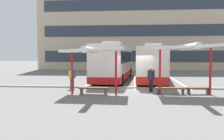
{
  "coord_description": "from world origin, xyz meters",
  "views": [
    {
      "loc": [
        -0.1,
        -17.46,
        2.52
      ],
      "look_at": [
        -1.95,
        2.41,
        1.27
      ],
      "focal_mm": 37.95,
      "sensor_mm": 36.0,
      "label": 1
    }
  ],
  "objects_px": {
    "coach_bus_0": "(115,62)",
    "waiting_shelter_1": "(186,48)",
    "waiting_passenger_0": "(72,77)",
    "coach_bus_1": "(153,64)",
    "waiting_passenger_2": "(151,77)",
    "bench_0": "(94,89)",
    "waiting_passenger_1": "(72,75)",
    "bench_1": "(170,89)",
    "waiting_shelter_0": "(93,51)",
    "bench_2": "(198,89)"
  },
  "relations": [
    {
      "from": "coach_bus_1",
      "to": "waiting_shelter_1",
      "type": "distance_m",
      "value": 8.88
    },
    {
      "from": "waiting_shelter_0",
      "to": "waiting_shelter_1",
      "type": "bearing_deg",
      "value": 2.7
    },
    {
      "from": "coach_bus_1",
      "to": "waiting_passenger_2",
      "type": "bearing_deg",
      "value": -95.64
    },
    {
      "from": "waiting_passenger_1",
      "to": "waiting_passenger_2",
      "type": "height_order",
      "value": "waiting_passenger_1"
    },
    {
      "from": "bench_0",
      "to": "waiting_shelter_1",
      "type": "bearing_deg",
      "value": 1.52
    },
    {
      "from": "coach_bus_1",
      "to": "bench_1",
      "type": "bearing_deg",
      "value": -87.13
    },
    {
      "from": "coach_bus_1",
      "to": "bench_1",
      "type": "height_order",
      "value": "coach_bus_1"
    },
    {
      "from": "bench_0",
      "to": "coach_bus_0",
      "type": "bearing_deg",
      "value": 85.87
    },
    {
      "from": "coach_bus_0",
      "to": "waiting_passenger_1",
      "type": "distance_m",
      "value": 7.23
    },
    {
      "from": "waiting_passenger_1",
      "to": "bench_1",
      "type": "bearing_deg",
      "value": -14.61
    },
    {
      "from": "coach_bus_0",
      "to": "waiting_passenger_2",
      "type": "bearing_deg",
      "value": -67.39
    },
    {
      "from": "waiting_shelter_1",
      "to": "bench_1",
      "type": "xyz_separation_m",
      "value": [
        -0.9,
        0.28,
        -2.61
      ]
    },
    {
      "from": "waiting_shelter_1",
      "to": "waiting_passenger_1",
      "type": "distance_m",
      "value": 8.31
    },
    {
      "from": "waiting_passenger_2",
      "to": "bench_0",
      "type": "bearing_deg",
      "value": -159.28
    },
    {
      "from": "coach_bus_1",
      "to": "waiting_passenger_0",
      "type": "relative_size",
      "value": 7.79
    },
    {
      "from": "waiting_shelter_1",
      "to": "waiting_passenger_1",
      "type": "bearing_deg",
      "value": 165.11
    },
    {
      "from": "waiting_shelter_0",
      "to": "waiting_shelter_1",
      "type": "relative_size",
      "value": 1.01
    },
    {
      "from": "bench_2",
      "to": "waiting_passenger_1",
      "type": "relative_size",
      "value": 0.91
    },
    {
      "from": "waiting_shelter_0",
      "to": "bench_1",
      "type": "distance_m",
      "value": 5.52
    },
    {
      "from": "coach_bus_1",
      "to": "waiting_shelter_1",
      "type": "relative_size",
      "value": 2.9
    },
    {
      "from": "bench_1",
      "to": "waiting_passenger_2",
      "type": "distance_m",
      "value": 1.66
    },
    {
      "from": "bench_0",
      "to": "waiting_passenger_0",
      "type": "xyz_separation_m",
      "value": [
        -2.06,
        2.32,
        0.58
      ]
    },
    {
      "from": "coach_bus_0",
      "to": "waiting_passenger_0",
      "type": "height_order",
      "value": "coach_bus_0"
    },
    {
      "from": "waiting_shelter_1",
      "to": "waiting_passenger_1",
      "type": "xyz_separation_m",
      "value": [
        -7.81,
        2.08,
        -1.94
      ]
    },
    {
      "from": "waiting_shelter_0",
      "to": "waiting_passenger_1",
      "type": "relative_size",
      "value": 2.51
    },
    {
      "from": "waiting_passenger_0",
      "to": "waiting_passenger_2",
      "type": "height_order",
      "value": "waiting_passenger_2"
    },
    {
      "from": "coach_bus_0",
      "to": "bench_0",
      "type": "bearing_deg",
      "value": -94.13
    },
    {
      "from": "waiting_shelter_1",
      "to": "bench_1",
      "type": "bearing_deg",
      "value": 162.99
    },
    {
      "from": "coach_bus_0",
      "to": "waiting_passenger_1",
      "type": "xyz_separation_m",
      "value": [
        -2.63,
        -6.69,
        -0.79
      ]
    },
    {
      "from": "waiting_shelter_0",
      "to": "bench_0",
      "type": "distance_m",
      "value": 2.44
    },
    {
      "from": "coach_bus_0",
      "to": "coach_bus_1",
      "type": "relative_size",
      "value": 0.99
    },
    {
      "from": "coach_bus_1",
      "to": "bench_0",
      "type": "height_order",
      "value": "coach_bus_1"
    },
    {
      "from": "bench_1",
      "to": "waiting_passenger_1",
      "type": "height_order",
      "value": "waiting_passenger_1"
    },
    {
      "from": "coach_bus_0",
      "to": "waiting_passenger_0",
      "type": "relative_size",
      "value": 7.75
    },
    {
      "from": "coach_bus_1",
      "to": "waiting_passenger_2",
      "type": "relative_size",
      "value": 7.29
    },
    {
      "from": "waiting_shelter_0",
      "to": "coach_bus_1",
      "type": "bearing_deg",
      "value": 63.34
    },
    {
      "from": "waiting_passenger_1",
      "to": "coach_bus_1",
      "type": "bearing_deg",
      "value": 45.54
    },
    {
      "from": "coach_bus_0",
      "to": "waiting_shelter_1",
      "type": "distance_m",
      "value": 10.24
    },
    {
      "from": "coach_bus_1",
      "to": "waiting_shelter_1",
      "type": "xyz_separation_m",
      "value": [
        1.32,
        -8.69,
        1.27
      ]
    },
    {
      "from": "coach_bus_0",
      "to": "bench_1",
      "type": "relative_size",
      "value": 6.52
    },
    {
      "from": "bench_0",
      "to": "waiting_shelter_1",
      "type": "xyz_separation_m",
      "value": [
        5.82,
        0.15,
        2.61
      ]
    },
    {
      "from": "bench_0",
      "to": "coach_bus_1",
      "type": "bearing_deg",
      "value": 63.03
    },
    {
      "from": "waiting_shelter_0",
      "to": "waiting_passenger_2",
      "type": "height_order",
      "value": "waiting_shelter_0"
    },
    {
      "from": "coach_bus_1",
      "to": "waiting_passenger_1",
      "type": "xyz_separation_m",
      "value": [
        -6.49,
        -6.61,
        -0.66
      ]
    },
    {
      "from": "waiting_shelter_0",
      "to": "waiting_passenger_0",
      "type": "height_order",
      "value": "waiting_shelter_0"
    },
    {
      "from": "waiting_shelter_0",
      "to": "bench_1",
      "type": "bearing_deg",
      "value": 6.38
    },
    {
      "from": "bench_1",
      "to": "waiting_passenger_2",
      "type": "bearing_deg",
      "value": 139.26
    },
    {
      "from": "coach_bus_1",
      "to": "bench_1",
      "type": "distance_m",
      "value": 8.53
    },
    {
      "from": "coach_bus_0",
      "to": "waiting_shelter_0",
      "type": "distance_m",
      "value": 9.11
    },
    {
      "from": "coach_bus_0",
      "to": "waiting_passenger_2",
      "type": "height_order",
      "value": "coach_bus_0"
    }
  ]
}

